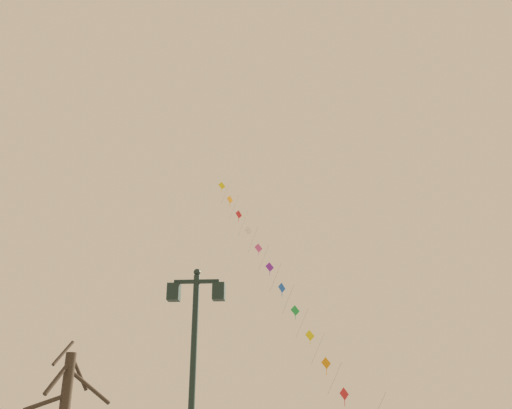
# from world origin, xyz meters

# --- Properties ---
(twin_lantern_lamp_post) EXTENTS (1.35, 0.28, 5.27)m
(twin_lantern_lamp_post) POSITION_xyz_m (-2.41, 9.69, 3.63)
(twin_lantern_lamp_post) COLOR #1E2D23
(twin_lantern_lamp_post) RESTS_ON ground_plane
(kite_train) EXTENTS (7.21, 8.60, 14.73)m
(kite_train) POSITION_xyz_m (-0.81, 21.57, 7.96)
(kite_train) COLOR brown
(kite_train) RESTS_ON ground_plane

